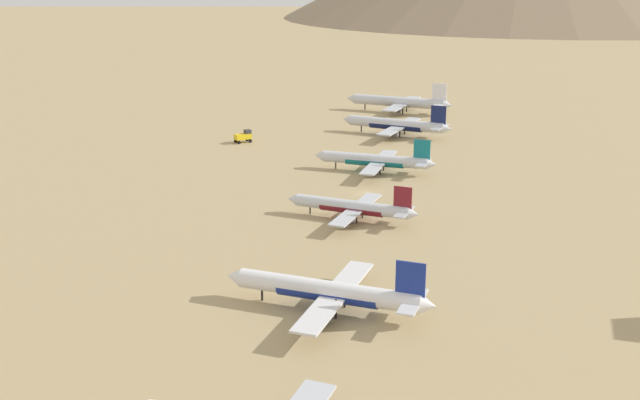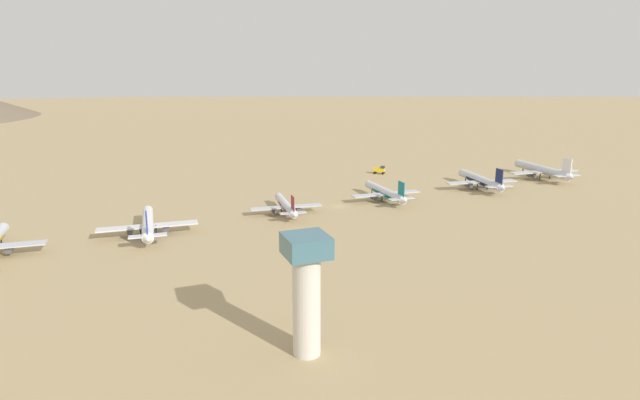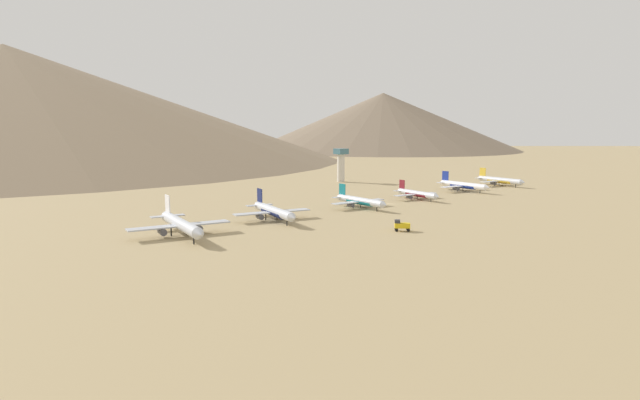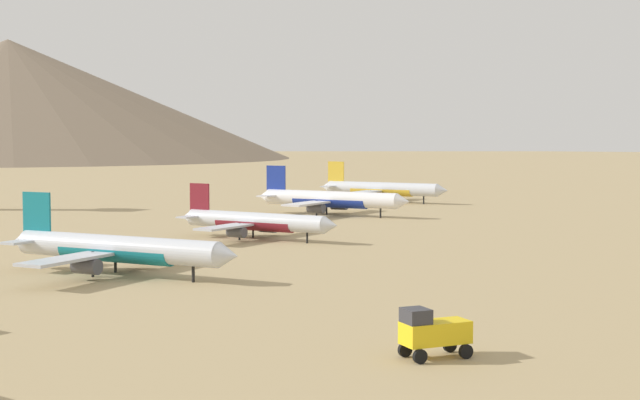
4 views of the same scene
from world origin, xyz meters
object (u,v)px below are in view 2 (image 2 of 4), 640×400
Objects in this scene: parked_jet_0 at (542,170)px; parked_jet_3 at (286,205)px; parked_jet_1 at (480,180)px; parked_jet_2 at (385,192)px; parked_jet_4 at (148,224)px; service_truck at (380,170)px; control_tower at (306,287)px.

parked_jet_0 is 128.16m from parked_jet_3.
parked_jet_0 is 1.35× the size of parked_jet_3.
parked_jet_3 is at bearing 95.33° from parked_jet_1.
parked_jet_4 reaches higher than parked_jet_2.
parked_jet_2 reaches higher than service_truck.
parked_jet_2 is 40.96m from parked_jet_3.
parked_jet_2 is at bearing 97.17° from parked_jet_0.
parked_jet_1 is 50.15m from service_truck.
control_tower is at bearing 145.25° from parked_jet_2.
parked_jet_1 is 46.92m from parked_jet_2.
parked_jet_3 is (-15.22, 127.25, -1.07)m from parked_jet_0.
parked_jet_4 is 6.45× the size of service_truck.
parked_jet_0 is 183.40m from control_tower.
parked_jet_2 is at bearing 154.78° from service_truck.
parked_jet_1 is 1.74× the size of control_tower.
parked_jet_2 is 113.44m from control_tower.
service_truck is (60.13, -108.83, -1.36)m from parked_jet_4.
parked_jet_3 is (-8.16, 87.49, -0.68)m from parked_jet_1.
control_tower reaches higher than parked_jet_2.
parked_jet_3 is 92.17m from control_tower.
parked_jet_0 reaches higher than parked_jet_3.
parked_jet_0 is 1.91× the size of control_tower.
service_truck is at bearing -50.54° from parked_jet_3.
parked_jet_1 is 134.14m from parked_jet_4.
control_tower reaches higher than parked_jet_4.
parked_jet_3 is at bearing 96.09° from parked_jet_2.
parked_jet_0 is 174.48m from parked_jet_4.
control_tower is at bearing -164.75° from parked_jet_4.
parked_jet_3 reaches higher than service_truck.
control_tower is (-103.79, 150.98, 8.35)m from parked_jet_0.
parked_jet_0 is at bearing -79.93° from parked_jet_1.
control_tower is at bearing 148.28° from service_truck.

